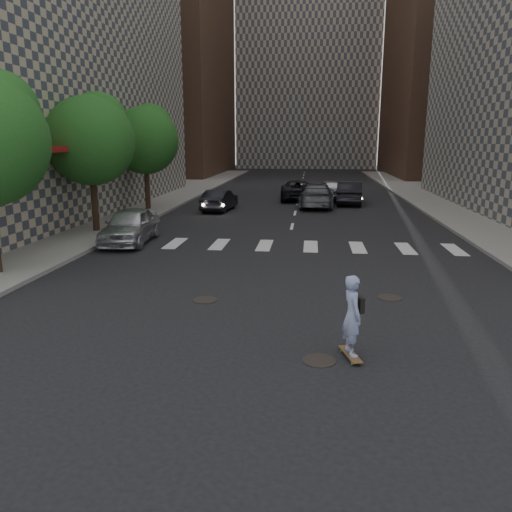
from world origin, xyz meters
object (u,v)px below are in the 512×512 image
Objects in this scene: tree_b at (92,136)px; skateboarder at (352,315)px; silver_sedan at (130,226)px; tree_c at (146,137)px; traffic_car_d at (331,190)px; traffic_car_a at (220,200)px; traffic_car_e at (350,193)px; traffic_car_b at (317,195)px; traffic_car_c at (297,190)px.

tree_b reaches higher than skateboarder.
silver_sedan is (2.45, -2.21, -3.87)m from tree_b.
tree_b is 8.00m from tree_c.
silver_sedan reaches higher than traffic_car_d.
skateboarder is at bearing 82.37° from traffic_car_d.
skateboarder is at bearing 113.06° from traffic_car_a.
skateboarder is 0.37× the size of traffic_car_e.
skateboarder is 0.44× the size of traffic_car_a.
skateboarder is 24.28m from traffic_car_b.
skateboarder is at bearing 93.42° from traffic_car_b.
traffic_car_e is at bearing 110.47° from traffic_car_d.
traffic_car_e is at bearing -137.27° from traffic_car_b.
traffic_car_e reaches higher than traffic_car_d.
tree_b is 15.81m from traffic_car_b.
tree_c is 1.44× the size of silver_sedan.
tree_b is 5.09m from silver_sedan.
tree_c reaches higher than silver_sedan.
skateboarder is at bearing 91.02° from traffic_car_e.
traffic_car_b is at bearing 14.81° from tree_c.
traffic_car_c is 1.11× the size of traffic_car_e.
tree_b reaches higher than traffic_car_c.
traffic_car_e reaches higher than traffic_car_c.
traffic_car_d is at bearing -131.22° from traffic_car_a.
silver_sedan is at bearing 84.70° from traffic_car_a.
traffic_car_d reaches higher than traffic_car_c.
tree_b is at bearing 49.39° from traffic_car_e.
skateboarder reaches higher than silver_sedan.
tree_b reaches higher than traffic_car_e.
tree_c is at bearing 90.00° from tree_b.
traffic_car_d is at bearing 31.42° from tree_c.
tree_c reaches higher than skateboarder.
traffic_car_b is at bearing 75.10° from skateboarder.
tree_b is 1.35× the size of traffic_car_e.
traffic_car_a is at bearing 23.57° from traffic_car_b.
traffic_car_e reaches higher than silver_sedan.
traffic_car_c is at bearing 64.96° from silver_sedan.
traffic_car_d is at bearing 52.02° from tree_b.
traffic_car_d is (9.49, 17.51, -0.00)m from silver_sedan.
tree_c is at bearing 25.05° from traffic_car_d.
traffic_car_b is at bearing 69.53° from traffic_car_d.
tree_c is 1.44× the size of traffic_car_d.
tree_b is 1.59× the size of traffic_car_a.
tree_b is 17.93m from skateboarder.
silver_sedan is 18.50m from traffic_car_e.
traffic_car_e is (2.35, 2.00, -0.01)m from traffic_car_b.
traffic_car_d is 2.73m from traffic_car_e.
traffic_car_b reaches higher than silver_sedan.
traffic_car_a is at bearing 50.40° from traffic_car_c.
traffic_car_a is at bearing 91.18° from skateboarder.
traffic_car_b is 1.03× the size of traffic_car_c.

